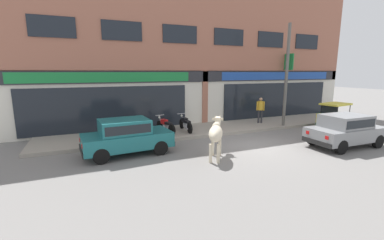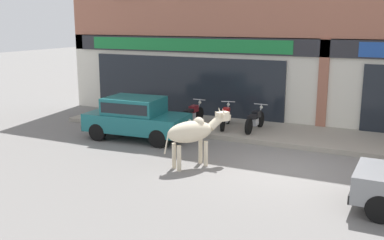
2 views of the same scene
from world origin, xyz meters
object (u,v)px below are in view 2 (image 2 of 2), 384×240
Objects in this scene: cow at (193,132)px; motorcycle_1 at (225,117)px; car_1 at (136,116)px; motorcycle_2 at (255,120)px; motorcycle_0 at (192,114)px.

cow reaches higher than motorcycle_1.
car_1 is 4.25m from motorcycle_2.
cow is 4.26m from motorcycle_2.
motorcycle_0 and motorcycle_2 have the same top height.
car_1 reaches higher than motorcycle_0.
cow is 4.30m from motorcycle_1.
motorcycle_2 is (0.42, 4.22, -0.46)m from cow.
car_1 is 3.36m from motorcycle_1.
cow reaches higher than motorcycle_2.
car_1 is 2.04× the size of motorcycle_2.
motorcycle_1 is at bearing 44.51° from car_1.
motorcycle_2 is at bearing 0.29° from motorcycle_1.
motorcycle_2 is (2.47, 0.10, 0.00)m from motorcycle_0.
motorcycle_0 is 1.34m from motorcycle_1.
car_1 is 2.07× the size of motorcycle_1.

